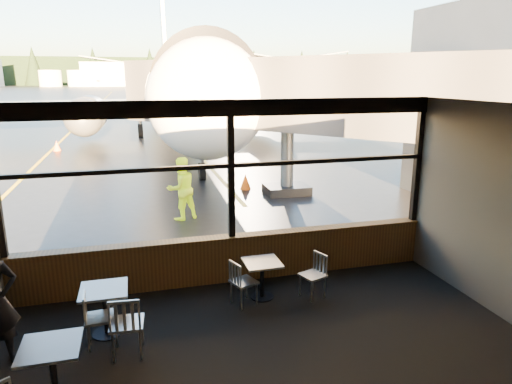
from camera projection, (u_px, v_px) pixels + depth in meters
name	position (u px, v px, depth m)	size (l,w,h in m)	color
ground_plane	(136.00, 91.00, 121.18)	(520.00, 520.00, 0.00)	black
carpet_floor	(280.00, 373.00, 6.16)	(8.00, 6.00, 0.01)	black
ceiling	(284.00, 112.00, 5.30)	(8.00, 6.00, 0.04)	#38332D
window_sill	(232.00, 259.00, 8.86)	(8.00, 0.28, 0.90)	#513618
window_header	(230.00, 108.00, 8.14)	(8.00, 0.18, 0.30)	black
mullion_centre	(231.00, 171.00, 8.43)	(0.12, 0.12, 2.60)	black
mullion_right	(418.00, 161.00, 9.43)	(0.12, 0.12, 2.60)	black
window_transom	(231.00, 166.00, 8.40)	(8.00, 0.10, 0.08)	black
airliner	(175.00, 45.00, 28.19)	(31.46, 37.75, 11.54)	white
jet_bridge	(305.00, 127.00, 14.45)	(8.78, 10.73, 4.68)	#2E2E31
cafe_table_near	(262.00, 280.00, 8.19)	(0.64, 0.64, 0.70)	#A29E95
cafe_table_mid	(106.00, 312.00, 7.01)	(0.70, 0.70, 0.77)	#9A948E
cafe_table_left	(54.00, 374.00, 5.55)	(0.70, 0.70, 0.77)	gray
chair_near_e	(313.00, 276.00, 8.21)	(0.45, 0.45, 0.82)	beige
chair_near_w	(244.00, 282.00, 7.94)	(0.45, 0.45, 0.83)	beige
chair_mid_s	(127.00, 324.00, 6.47)	(0.53, 0.53, 0.97)	#B4AFA3
chair_mid_w	(99.00, 318.00, 6.74)	(0.47, 0.47, 0.86)	#ABA79A
ground_crew	(181.00, 189.00, 12.62)	(0.85, 0.66, 1.75)	#BFF219
cone_nose	(245.00, 182.00, 16.14)	(0.39, 0.39, 0.55)	#F03E07
cone_wing	(57.00, 146.00, 24.42)	(0.39, 0.39, 0.54)	#E13B07
hangar_mid	(133.00, 73.00, 180.72)	(38.00, 15.00, 10.00)	silver
hangar_right	(282.00, 71.00, 189.18)	(50.00, 20.00, 12.00)	silver
fuel_tank_a	(50.00, 78.00, 170.79)	(8.00, 8.00, 6.00)	silver
fuel_tank_b	(79.00, 78.00, 173.33)	(8.00, 8.00, 6.00)	silver
fuel_tank_c	(106.00, 78.00, 175.87)	(8.00, 8.00, 6.00)	silver
treeline	(132.00, 71.00, 203.85)	(360.00, 3.00, 12.00)	black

